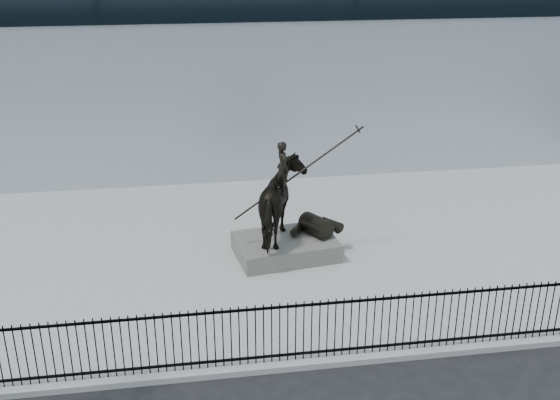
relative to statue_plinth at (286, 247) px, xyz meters
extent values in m
plane|color=black|center=(0.11, -6.44, -0.42)|extent=(120.00, 120.00, 0.00)
cube|color=gray|center=(0.11, 0.56, -0.35)|extent=(30.00, 12.00, 0.15)
cube|color=#B5BDC5|center=(0.11, 13.56, 4.08)|extent=(44.00, 14.00, 9.00)
cube|color=black|center=(0.11, -5.19, -0.12)|extent=(22.00, 0.05, 0.05)
cube|color=black|center=(0.11, -5.19, 1.13)|extent=(22.00, 0.05, 0.05)
cube|color=black|center=(0.11, -5.19, 0.48)|extent=(22.00, 0.03, 1.50)
cube|color=#55544E|center=(0.00, 0.00, 0.00)|extent=(3.17, 2.40, 0.55)
imported|color=black|center=(0.00, 0.00, 1.44)|extent=(2.28, 2.56, 2.32)
imported|color=black|center=(-0.09, -0.01, 2.50)|extent=(0.45, 0.62, 1.57)
cylinder|color=black|center=(0.32, 0.05, 2.26)|extent=(3.71, 0.59, 2.36)
camera|label=1|loc=(-2.88, -17.38, 8.64)|focal=42.00mm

